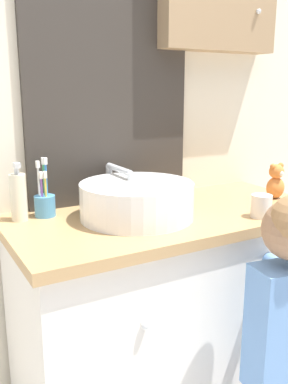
{
  "coord_description": "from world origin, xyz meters",
  "views": [
    {
      "loc": [
        -0.78,
        -0.85,
        1.22
      ],
      "look_at": [
        -0.14,
        0.28,
        0.9
      ],
      "focal_mm": 40.0,
      "sensor_mm": 36.0,
      "label": 1
    }
  ],
  "objects_px": {
    "sink_basin": "(136,200)",
    "toothbrush_holder": "(45,202)",
    "child_figure": "(285,320)",
    "drinking_cup": "(261,206)",
    "teddy_bear": "(276,182)",
    "soap_dispenser": "(18,197)"
  },
  "relations": [
    {
      "from": "sink_basin",
      "to": "toothbrush_holder",
      "type": "distance_m",
      "value": 0.31
    },
    {
      "from": "sink_basin",
      "to": "toothbrush_holder",
      "type": "relative_size",
      "value": 2.15
    },
    {
      "from": "child_figure",
      "to": "drinking_cup",
      "type": "xyz_separation_m",
      "value": [
        0.12,
        0.24,
        0.27
      ]
    },
    {
      "from": "toothbrush_holder",
      "to": "teddy_bear",
      "type": "xyz_separation_m",
      "value": [
        0.85,
        -0.2,
        0.02
      ]
    },
    {
      "from": "child_figure",
      "to": "teddy_bear",
      "type": "bearing_deg",
      "value": 48.94
    },
    {
      "from": "teddy_bear",
      "to": "drinking_cup",
      "type": "height_order",
      "value": "teddy_bear"
    },
    {
      "from": "toothbrush_holder",
      "to": "soap_dispenser",
      "type": "height_order",
      "value": "toothbrush_holder"
    },
    {
      "from": "toothbrush_holder",
      "to": "drinking_cup",
      "type": "relative_size",
      "value": 2.61
    },
    {
      "from": "toothbrush_holder",
      "to": "child_figure",
      "type": "distance_m",
      "value": 0.83
    },
    {
      "from": "child_figure",
      "to": "drinking_cup",
      "type": "distance_m",
      "value": 0.37
    },
    {
      "from": "teddy_bear",
      "to": "soap_dispenser",
      "type": "bearing_deg",
      "value": 168.03
    },
    {
      "from": "child_figure",
      "to": "toothbrush_holder",
      "type": "bearing_deg",
      "value": 130.29
    },
    {
      "from": "toothbrush_holder",
      "to": "teddy_bear",
      "type": "relative_size",
      "value": 1.43
    },
    {
      "from": "sink_basin",
      "to": "soap_dispenser",
      "type": "relative_size",
      "value": 2.23
    },
    {
      "from": "soap_dispenser",
      "to": "drinking_cup",
      "type": "distance_m",
      "value": 0.79
    },
    {
      "from": "child_figure",
      "to": "drinking_cup",
      "type": "relative_size",
      "value": 12.51
    },
    {
      "from": "soap_dispenser",
      "to": "teddy_bear",
      "type": "relative_size",
      "value": 1.38
    },
    {
      "from": "sink_basin",
      "to": "toothbrush_holder",
      "type": "xyz_separation_m",
      "value": [
        -0.26,
        0.16,
        -0.01
      ]
    },
    {
      "from": "teddy_bear",
      "to": "drinking_cup",
      "type": "bearing_deg",
      "value": -145.28
    },
    {
      "from": "sink_basin",
      "to": "drinking_cup",
      "type": "bearing_deg",
      "value": -28.64
    },
    {
      "from": "toothbrush_holder",
      "to": "child_figure",
      "type": "relative_size",
      "value": 0.21
    },
    {
      "from": "drinking_cup",
      "to": "soap_dispenser",
      "type": "bearing_deg",
      "value": 153.23
    }
  ]
}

